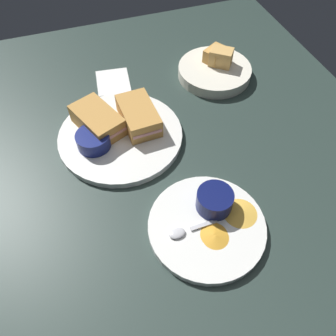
{
  "coord_description": "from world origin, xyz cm",
  "views": [
    {
      "loc": [
        53.93,
        -15.36,
        59.92
      ],
      "look_at": [
        12.79,
        -1.2,
        3.0
      ],
      "focal_mm": 35.86,
      "sensor_mm": 36.0,
      "label": 1
    }
  ],
  "objects_px": {
    "sandwich_half_far": "(98,120)",
    "ramekin_dark_sauce": "(93,139)",
    "plate_sandwich_main": "(121,136)",
    "bread_basket_rear": "(215,69)",
    "spoon_by_dark_ramekin": "(115,131)",
    "sandwich_half_near": "(139,116)",
    "plate_chips_companion": "(207,226)",
    "ramekin_light_gravy": "(215,200)",
    "spoon_by_gravy_ramekin": "(184,231)"
  },
  "relations": [
    {
      "from": "plate_sandwich_main",
      "to": "bread_basket_rear",
      "type": "height_order",
      "value": "bread_basket_rear"
    },
    {
      "from": "sandwich_half_near",
      "to": "plate_chips_companion",
      "type": "distance_m",
      "value": 0.31
    },
    {
      "from": "plate_sandwich_main",
      "to": "ramekin_light_gravy",
      "type": "relative_size",
      "value": 4.05
    },
    {
      "from": "ramekin_dark_sauce",
      "to": "bread_basket_rear",
      "type": "xyz_separation_m",
      "value": [
        -0.16,
        0.38,
        -0.01
      ]
    },
    {
      "from": "bread_basket_rear",
      "to": "ramekin_light_gravy",
      "type": "bearing_deg",
      "value": -24.2
    },
    {
      "from": "ramekin_dark_sauce",
      "to": "plate_chips_companion",
      "type": "relative_size",
      "value": 0.33
    },
    {
      "from": "plate_chips_companion",
      "to": "ramekin_light_gravy",
      "type": "xyz_separation_m",
      "value": [
        -0.03,
        0.03,
        0.03
      ]
    },
    {
      "from": "plate_chips_companion",
      "to": "bread_basket_rear",
      "type": "bearing_deg",
      "value": 154.37
    },
    {
      "from": "sandwich_half_near",
      "to": "sandwich_half_far",
      "type": "height_order",
      "value": "same"
    },
    {
      "from": "ramekin_dark_sauce",
      "to": "sandwich_half_far",
      "type": "bearing_deg",
      "value": 156.15
    },
    {
      "from": "ramekin_dark_sauce",
      "to": "ramekin_light_gravy",
      "type": "height_order",
      "value": "ramekin_light_gravy"
    },
    {
      "from": "plate_chips_companion",
      "to": "plate_sandwich_main",
      "type": "bearing_deg",
      "value": -160.91
    },
    {
      "from": "sandwich_half_near",
      "to": "spoon_by_dark_ramekin",
      "type": "xyz_separation_m",
      "value": [
        0.01,
        -0.06,
        -0.02
      ]
    },
    {
      "from": "plate_sandwich_main",
      "to": "sandwich_half_far",
      "type": "relative_size",
      "value": 1.98
    },
    {
      "from": "spoon_by_gravy_ramekin",
      "to": "sandwich_half_far",
      "type": "bearing_deg",
      "value": -163.81
    },
    {
      "from": "spoon_by_gravy_ramekin",
      "to": "bread_basket_rear",
      "type": "height_order",
      "value": "bread_basket_rear"
    },
    {
      "from": "ramekin_dark_sauce",
      "to": "bread_basket_rear",
      "type": "height_order",
      "value": "bread_basket_rear"
    },
    {
      "from": "spoon_by_gravy_ramekin",
      "to": "plate_sandwich_main",
      "type": "bearing_deg",
      "value": -169.98
    },
    {
      "from": "bread_basket_rear",
      "to": "plate_chips_companion",
      "type": "bearing_deg",
      "value": -25.63
    },
    {
      "from": "sandwich_half_near",
      "to": "bread_basket_rear",
      "type": "distance_m",
      "value": 0.29
    },
    {
      "from": "sandwich_half_far",
      "to": "bread_basket_rear",
      "type": "bearing_deg",
      "value": 107.83
    },
    {
      "from": "plate_chips_companion",
      "to": "ramekin_light_gravy",
      "type": "distance_m",
      "value": 0.05
    },
    {
      "from": "sandwich_half_far",
      "to": "spoon_by_dark_ramekin",
      "type": "distance_m",
      "value": 0.05
    },
    {
      "from": "ramekin_dark_sauce",
      "to": "plate_chips_companion",
      "type": "bearing_deg",
      "value": 30.88
    },
    {
      "from": "ramekin_dark_sauce",
      "to": "spoon_by_dark_ramekin",
      "type": "relative_size",
      "value": 0.8
    },
    {
      "from": "plate_sandwich_main",
      "to": "bread_basket_rear",
      "type": "relative_size",
      "value": 1.45
    },
    {
      "from": "ramekin_light_gravy",
      "to": "sandwich_half_near",
      "type": "bearing_deg",
      "value": -164.43
    },
    {
      "from": "plate_chips_companion",
      "to": "ramekin_light_gravy",
      "type": "bearing_deg",
      "value": 140.19
    },
    {
      "from": "sandwich_half_far",
      "to": "plate_sandwich_main",
      "type": "bearing_deg",
      "value": 50.68
    },
    {
      "from": "sandwich_half_near",
      "to": "spoon_by_gravy_ramekin",
      "type": "distance_m",
      "value": 0.31
    },
    {
      "from": "spoon_by_dark_ramekin",
      "to": "spoon_by_gravy_ramekin",
      "type": "height_order",
      "value": "same"
    },
    {
      "from": "sandwich_half_near",
      "to": "sandwich_half_far",
      "type": "xyz_separation_m",
      "value": [
        -0.02,
        -0.1,
        0.0
      ]
    },
    {
      "from": "sandwich_half_near",
      "to": "ramekin_dark_sauce",
      "type": "xyz_separation_m",
      "value": [
        0.03,
        -0.12,
        -0.0
      ]
    },
    {
      "from": "sandwich_half_far",
      "to": "spoon_by_dark_ramekin",
      "type": "height_order",
      "value": "sandwich_half_far"
    },
    {
      "from": "sandwich_half_far",
      "to": "ramekin_dark_sauce",
      "type": "relative_size",
      "value": 1.94
    },
    {
      "from": "spoon_by_gravy_ramekin",
      "to": "plate_chips_companion",
      "type": "bearing_deg",
      "value": 90.91
    },
    {
      "from": "plate_chips_companion",
      "to": "bread_basket_rear",
      "type": "height_order",
      "value": "bread_basket_rear"
    },
    {
      "from": "plate_sandwich_main",
      "to": "spoon_by_gravy_ramekin",
      "type": "bearing_deg",
      "value": 10.02
    },
    {
      "from": "sandwich_half_near",
      "to": "plate_chips_companion",
      "type": "xyz_separation_m",
      "value": [
        0.31,
        0.05,
        -0.03
      ]
    },
    {
      "from": "plate_chips_companion",
      "to": "sandwich_half_far",
      "type": "bearing_deg",
      "value": -156.18
    },
    {
      "from": "spoon_by_dark_ramekin",
      "to": "ramekin_light_gravy",
      "type": "relative_size",
      "value": 1.32
    },
    {
      "from": "sandwich_half_far",
      "to": "spoon_by_dark_ramekin",
      "type": "relative_size",
      "value": 1.55
    },
    {
      "from": "sandwich_half_near",
      "to": "ramekin_dark_sauce",
      "type": "relative_size",
      "value": 1.76
    },
    {
      "from": "sandwich_half_near",
      "to": "sandwich_half_far",
      "type": "distance_m",
      "value": 0.1
    },
    {
      "from": "plate_sandwich_main",
      "to": "ramekin_dark_sauce",
      "type": "xyz_separation_m",
      "value": [
        0.01,
        -0.07,
        0.03
      ]
    },
    {
      "from": "sandwich_half_far",
      "to": "spoon_by_gravy_ramekin",
      "type": "relative_size",
      "value": 1.51
    },
    {
      "from": "plate_chips_companion",
      "to": "spoon_by_gravy_ramekin",
      "type": "distance_m",
      "value": 0.05
    },
    {
      "from": "ramekin_dark_sauce",
      "to": "bread_basket_rear",
      "type": "relative_size",
      "value": 0.38
    },
    {
      "from": "spoon_by_gravy_ramekin",
      "to": "sandwich_half_near",
      "type": "bearing_deg",
      "value": 179.79
    },
    {
      "from": "spoon_by_dark_ramekin",
      "to": "bread_basket_rear",
      "type": "relative_size",
      "value": 0.47
    }
  ]
}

